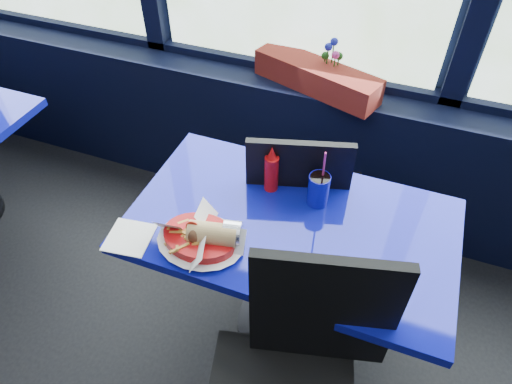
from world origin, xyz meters
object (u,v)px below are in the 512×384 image
(planter_box, at_px, (317,77))
(soda_cup, at_px, (319,189))
(food_basket, at_px, (202,237))
(chair_near_back, at_px, (310,201))
(near_table, at_px, (289,252))
(flower_vase, at_px, (329,74))
(chair_near_front, at_px, (296,373))
(ketchup_bottle, at_px, (271,171))

(planter_box, xyz_separation_m, soda_cup, (0.21, -0.70, -0.05))
(food_basket, bearing_deg, chair_near_back, 76.74)
(near_table, distance_m, soda_cup, 0.29)
(near_table, relative_size, planter_box, 1.86)
(near_table, xyz_separation_m, soda_cup, (0.06, 0.13, 0.25))
(near_table, relative_size, chair_near_back, 1.25)
(food_basket, xyz_separation_m, soda_cup, (0.32, 0.35, 0.03))
(near_table, xyz_separation_m, flower_vase, (-0.09, 0.86, 0.31))
(near_table, bearing_deg, chair_near_front, -69.60)
(food_basket, height_order, ketchup_bottle, ketchup_bottle)
(ketchup_bottle, bearing_deg, flower_vase, 86.69)
(chair_near_front, relative_size, ketchup_bottle, 5.03)
(near_table, bearing_deg, food_basket, -141.11)
(ketchup_bottle, bearing_deg, planter_box, 91.22)
(flower_vase, distance_m, ketchup_bottle, 0.72)
(chair_near_back, height_order, soda_cup, soda_cup)
(planter_box, bearing_deg, near_table, -61.44)
(chair_near_back, relative_size, food_basket, 3.02)
(planter_box, distance_m, ketchup_bottle, 0.70)
(planter_box, distance_m, soda_cup, 0.74)
(planter_box, height_order, ketchup_bottle, ketchup_bottle)
(chair_near_front, distance_m, food_basket, 0.54)
(food_basket, relative_size, ketchup_bottle, 1.53)
(near_table, height_order, ketchup_bottle, ketchup_bottle)
(chair_near_back, bearing_deg, near_table, 74.54)
(flower_vase, xyz_separation_m, soda_cup, (0.15, -0.73, -0.06))
(near_table, relative_size, soda_cup, 4.32)
(ketchup_bottle, distance_m, soda_cup, 0.19)
(planter_box, xyz_separation_m, ketchup_bottle, (0.01, -0.70, -0.02))
(chair_near_back, bearing_deg, flower_vase, -97.10)
(chair_near_front, bearing_deg, ketchup_bottle, 102.37)
(chair_near_front, bearing_deg, soda_cup, 86.61)
(flower_vase, bearing_deg, soda_cup, -78.31)
(planter_box, distance_m, flower_vase, 0.06)
(chair_near_front, height_order, chair_near_back, chair_near_front)
(near_table, distance_m, ketchup_bottle, 0.34)
(planter_box, bearing_deg, chair_near_front, -57.53)
(near_table, bearing_deg, chair_near_back, 90.65)
(chair_near_front, height_order, ketchup_bottle, chair_near_front)
(chair_near_front, distance_m, ketchup_bottle, 0.73)
(chair_near_front, xyz_separation_m, soda_cup, (-0.11, 0.61, 0.22))
(food_basket, bearing_deg, flower_vase, 93.62)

